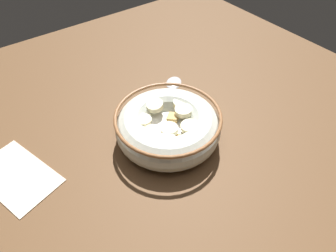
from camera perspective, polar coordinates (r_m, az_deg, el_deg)
name	(u,v)px	position (r cm, az deg, el deg)	size (l,w,h in cm)	color
ground_plane	(168,141)	(55.47, 0.00, -2.92)	(100.61, 100.61, 2.00)	brown
cereal_bowl	(168,126)	(52.52, 0.00, 0.03)	(18.42, 18.42, 5.68)	beige
spoon	(171,88)	(65.04, 0.66, 7.26)	(12.21, 14.12, 0.80)	#B7B7BC
folded_napkin	(16,175)	(55.02, -26.70, -8.34)	(14.23, 8.54, 0.30)	beige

